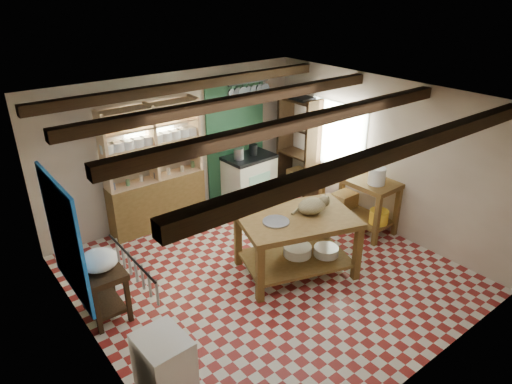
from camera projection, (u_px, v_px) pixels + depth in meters
floor at (266, 274)px, 6.81m from camera, size 5.00×5.00×0.02m
ceiling at (268, 101)px, 5.70m from camera, size 5.00×5.00×0.02m
wall_back at (177, 147)px, 8.03m from camera, size 5.00×0.04×2.60m
wall_front at (427, 282)px, 4.47m from camera, size 5.00×0.04×2.60m
wall_left at (85, 257)px, 4.86m from camera, size 0.04×5.00×2.60m
wall_right at (382, 155)px, 7.64m from camera, size 0.04×5.00×2.60m
ceiling_beams at (267, 111)px, 5.75m from camera, size 5.00×3.80×0.15m
blue_wall_patch at (65, 238)px, 5.60m from camera, size 0.04×1.40×1.60m
green_wall_patch at (236, 136)px, 8.73m from camera, size 1.30×0.04×2.30m
window_back at (149, 131)px, 7.57m from camera, size 0.90×0.02×0.80m
window_right at (337, 135)px, 8.30m from camera, size 0.02×1.30×1.20m
utensil_rail at (132, 269)px, 3.83m from camera, size 0.06×0.90×0.28m
pot_rack at (249, 92)px, 8.03m from camera, size 0.86×0.12×0.36m
shelving_unit at (155, 168)px, 7.68m from camera, size 1.70×0.34×2.20m
tall_rack at (298, 147)px, 8.93m from camera, size 0.40×0.86×2.00m
work_table at (296, 244)px, 6.67m from camera, size 1.88×1.53×0.92m
stove at (249, 178)px, 8.88m from camera, size 0.97×0.68×0.93m
prep_table at (104, 291)px, 5.84m from camera, size 0.51×0.72×0.72m
white_cabinet at (165, 370)px, 4.59m from camera, size 0.48×0.57×0.83m
right_counter at (358, 202)px, 7.91m from camera, size 0.70×1.35×0.95m
cat at (312, 206)px, 6.56m from camera, size 0.50×0.40×0.21m
steel_tray at (276, 222)px, 6.32m from camera, size 0.47×0.47×0.02m
basin_large at (297, 250)px, 6.79m from camera, size 0.53×0.53×0.15m
basin_small at (326, 251)px, 6.79m from camera, size 0.46×0.46×0.13m
kettle_left at (239, 153)px, 8.49m from camera, size 0.20×0.20×0.22m
kettle_right at (253, 150)px, 8.70m from camera, size 0.17×0.17×0.21m
enamel_bowl at (99, 260)px, 5.64m from camera, size 0.49×0.49×0.24m
white_bucket at (377, 176)px, 7.38m from camera, size 0.29×0.29×0.28m
wicker_basket at (345, 200)px, 8.16m from camera, size 0.40×0.33×0.28m
yellow_tub at (379, 217)px, 7.64m from camera, size 0.32×0.32×0.23m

